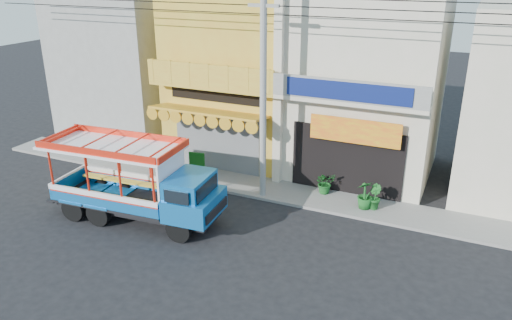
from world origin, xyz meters
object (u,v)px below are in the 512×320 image
at_px(green_sign, 197,166).
at_px(potted_plant_b, 374,197).
at_px(potted_plant_c, 365,195).
at_px(songthaew_truck, 146,185).
at_px(utility_pole, 267,77).
at_px(potted_plant_a, 325,183).

height_order(green_sign, potted_plant_b, green_sign).
bearing_deg(potted_plant_b, potted_plant_c, 81.32).
bearing_deg(songthaew_truck, utility_pole, 48.95).
height_order(utility_pole, potted_plant_a, utility_pole).
relative_size(utility_pole, potted_plant_b, 28.47).
distance_m(potted_plant_b, potted_plant_c, 0.36).
height_order(songthaew_truck, green_sign, songthaew_truck).
bearing_deg(songthaew_truck, potted_plant_a, 42.58).
height_order(songthaew_truck, potted_plant_c, songthaew_truck).
bearing_deg(songthaew_truck, potted_plant_b, 30.04).
relative_size(songthaew_truck, potted_plant_a, 7.37).
relative_size(green_sign, potted_plant_a, 1.21).
distance_m(utility_pole, potted_plant_a, 5.09).
height_order(utility_pole, songthaew_truck, utility_pole).
relative_size(potted_plant_b, potted_plant_c, 0.87).
xyz_separation_m(green_sign, potted_plant_a, (5.72, 0.66, -0.01)).
bearing_deg(green_sign, songthaew_truck, -84.55).
distance_m(green_sign, potted_plant_c, 7.53).
xyz_separation_m(utility_pole, potted_plant_a, (2.13, 1.23, -4.45)).
relative_size(songthaew_truck, potted_plant_b, 6.89).
relative_size(songthaew_truck, green_sign, 6.10).
bearing_deg(green_sign, potted_plant_c, -0.21).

